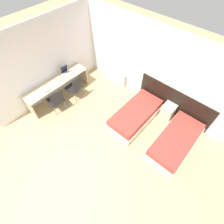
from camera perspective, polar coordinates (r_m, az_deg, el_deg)
ground_plane at (r=5.26m, az=-15.52°, el=-16.96°), size 20.00×20.00×0.00m
wall_back at (r=5.79m, az=11.52°, el=14.86°), size 5.98×0.05×2.70m
wall_left at (r=6.23m, az=-19.50°, el=15.83°), size 0.05×4.69×2.70m
headboard_panel at (r=6.00m, az=19.45°, el=3.01°), size 2.52×0.03×1.01m
bed_near_window at (r=5.78m, az=7.70°, el=-0.83°), size 0.95×1.95×0.41m
bed_near_door at (r=5.53m, az=20.08°, el=-8.91°), size 0.95×1.95×0.41m
nightstand at (r=6.02m, az=17.79°, el=0.26°), size 0.38×0.40×0.52m
radiator at (r=6.94m, az=0.89°, el=11.68°), size 1.01×0.12×0.53m
desk at (r=6.38m, az=-17.57°, el=8.51°), size 0.59×2.33×0.75m
chair_near_laptop at (r=6.29m, az=-11.97°, el=8.11°), size 0.52×0.52×0.93m
chair_near_notebook at (r=6.02m, az=-17.73°, el=3.89°), size 0.51×0.51×0.93m
laptop at (r=6.44m, az=-14.80°, el=12.34°), size 0.34×0.26×0.32m
open_notebook at (r=6.11m, az=-21.07°, el=6.95°), size 0.33×0.21×0.02m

